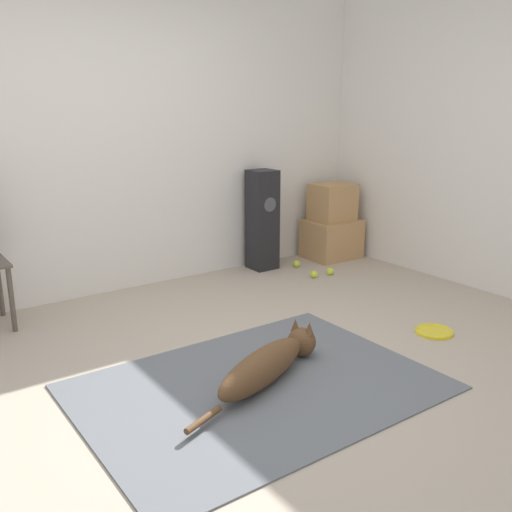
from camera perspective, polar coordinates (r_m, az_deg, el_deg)
ground_plane at (r=3.28m, az=-0.31°, el=-13.08°), size 12.00×12.00×0.00m
wall_back at (r=4.77m, az=-15.30°, el=11.37°), size 8.00×0.06×2.55m
area_rug at (r=3.29m, az=0.20°, el=-12.94°), size 1.94×1.41×0.01m
dog at (r=3.31m, az=1.35°, el=-10.62°), size 1.13×0.51×0.24m
frisbee at (r=4.17m, az=17.38°, el=-7.22°), size 0.26×0.26×0.03m
cardboard_box_lower at (r=5.86m, az=7.55°, el=1.71°), size 0.52×0.42×0.39m
cardboard_box_upper at (r=5.79m, az=7.65°, el=5.36°), size 0.41×0.33×0.37m
floor_speaker at (r=5.38m, az=0.63°, el=3.62°), size 0.24×0.24×0.94m
tennis_ball_by_boxes at (r=5.31m, az=7.43°, el=-1.53°), size 0.07×0.07×0.07m
tennis_ball_near_speaker at (r=5.52m, az=4.09°, el=-0.78°), size 0.07×0.07×0.07m
tennis_ball_loose_on_carpet at (r=5.20m, az=5.83°, el=-1.83°), size 0.07×0.07×0.07m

